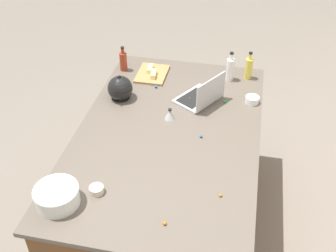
# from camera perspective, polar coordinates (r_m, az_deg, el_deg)

# --- Properties ---
(ground_plane) EXTENTS (12.00, 12.00, 0.00)m
(ground_plane) POSITION_cam_1_polar(r_m,az_deg,el_deg) (3.30, -0.00, -13.12)
(ground_plane) COLOR slate
(island_counter) EXTENTS (1.88, 1.17, 0.90)m
(island_counter) POSITION_cam_1_polar(r_m,az_deg,el_deg) (2.97, -0.00, -7.63)
(island_counter) COLOR brown
(island_counter) RESTS_ON ground
(laptop) EXTENTS (0.38, 0.36, 0.22)m
(laptop) POSITION_cam_1_polar(r_m,az_deg,el_deg) (2.93, 4.67, 4.14)
(laptop) COLOR #B7B7BC
(laptop) RESTS_ON island_counter
(mixing_bowl_large) EXTENTS (0.24, 0.24, 0.11)m
(mixing_bowl_large) POSITION_cam_1_polar(r_m,az_deg,el_deg) (2.26, -15.08, -9.27)
(mixing_bowl_large) COLOR white
(mixing_bowl_large) RESTS_ON island_counter
(bottle_oil) EXTENTS (0.06, 0.06, 0.22)m
(bottle_oil) POSITION_cam_1_polar(r_m,az_deg,el_deg) (3.23, 11.09, 7.88)
(bottle_oil) COLOR #DBC64C
(bottle_oil) RESTS_ON island_counter
(bottle_vinegar) EXTENTS (0.06, 0.06, 0.23)m
(bottle_vinegar) POSITION_cam_1_polar(r_m,az_deg,el_deg) (3.19, 8.58, 7.80)
(bottle_vinegar) COLOR white
(bottle_vinegar) RESTS_ON island_counter
(bottle_soy) EXTENTS (0.06, 0.06, 0.20)m
(bottle_soy) POSITION_cam_1_polar(r_m,az_deg,el_deg) (3.30, -6.19, 8.92)
(bottle_soy) COLOR maroon
(bottle_soy) RESTS_ON island_counter
(kettle) EXTENTS (0.21, 0.18, 0.20)m
(kettle) POSITION_cam_1_polar(r_m,az_deg,el_deg) (2.96, -6.63, 5.15)
(kettle) COLOR black
(kettle) RESTS_ON island_counter
(cutting_board) EXTENTS (0.30, 0.22, 0.02)m
(cutting_board) POSITION_cam_1_polar(r_m,az_deg,el_deg) (3.25, -2.21, 7.19)
(cutting_board) COLOR #AD7F4C
(cutting_board) RESTS_ON island_counter
(butter_stick_left) EXTENTS (0.11, 0.04, 0.04)m
(butter_stick_left) POSITION_cam_1_polar(r_m,az_deg,el_deg) (3.27, -2.48, 7.91)
(butter_stick_left) COLOR #F4E58C
(butter_stick_left) RESTS_ON cutting_board
(butter_stick_right) EXTENTS (0.11, 0.05, 0.04)m
(butter_stick_right) POSITION_cam_1_polar(r_m,az_deg,el_deg) (3.20, -2.02, 7.17)
(butter_stick_right) COLOR #F4E58C
(butter_stick_right) RESTS_ON cutting_board
(ramekin_small) EXTENTS (0.10, 0.10, 0.05)m
(ramekin_small) POSITION_cam_1_polar(r_m,az_deg,el_deg) (2.98, 11.54, 3.57)
(ramekin_small) COLOR white
(ramekin_small) RESTS_ON island_counter
(ramekin_medium) EXTENTS (0.08, 0.08, 0.04)m
(ramekin_medium) POSITION_cam_1_polar(r_m,az_deg,el_deg) (2.30, -9.84, -8.66)
(ramekin_medium) COLOR beige
(ramekin_medium) RESTS_ON island_counter
(kitchen_timer) EXTENTS (0.07, 0.07, 0.08)m
(kitchen_timer) POSITION_cam_1_polar(r_m,az_deg,el_deg) (2.76, 0.27, 1.65)
(kitchen_timer) COLOR #B2B2B7
(kitchen_timer) RESTS_ON island_counter
(candy_0) EXTENTS (0.02, 0.02, 0.02)m
(candy_0) POSITION_cam_1_polar(r_m,az_deg,el_deg) (3.02, 6.86, 4.23)
(candy_0) COLOR blue
(candy_0) RESTS_ON island_counter
(candy_1) EXTENTS (0.02, 0.02, 0.02)m
(candy_1) POSITION_cam_1_polar(r_m,az_deg,el_deg) (2.27, 7.27, -9.48)
(candy_1) COLOR orange
(candy_1) RESTS_ON island_counter
(candy_2) EXTENTS (0.01, 0.01, 0.01)m
(candy_2) POSITION_cam_1_polar(r_m,az_deg,el_deg) (3.37, -0.96, 8.38)
(candy_2) COLOR green
(candy_2) RESTS_ON island_counter
(candy_3) EXTENTS (0.02, 0.02, 0.02)m
(candy_3) POSITION_cam_1_polar(r_m,az_deg,el_deg) (2.13, -0.45, -13.29)
(candy_3) COLOR orange
(candy_3) RESTS_ON island_counter
(candy_4) EXTENTS (0.02, 0.02, 0.02)m
(candy_4) POSITION_cam_1_polar(r_m,az_deg,el_deg) (2.95, 7.87, 3.37)
(candy_4) COLOR green
(candy_4) RESTS_ON island_counter
(candy_5) EXTENTS (0.02, 0.02, 0.02)m
(candy_5) POSITION_cam_1_polar(r_m,az_deg,el_deg) (2.96, 3.01, 3.75)
(candy_5) COLOR yellow
(candy_5) RESTS_ON island_counter
(candy_6) EXTENTS (0.02, 0.02, 0.02)m
(candy_6) POSITION_cam_1_polar(r_m,az_deg,el_deg) (3.09, -1.67, 5.45)
(candy_6) COLOR blue
(candy_6) RESTS_ON island_counter
(candy_7) EXTENTS (0.02, 0.02, 0.02)m
(candy_7) POSITION_cam_1_polar(r_m,az_deg,el_deg) (2.63, 4.57, -1.43)
(candy_7) COLOR blue
(candy_7) RESTS_ON island_counter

